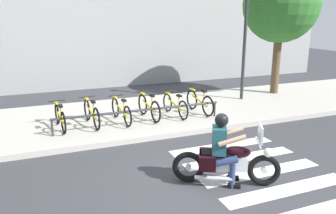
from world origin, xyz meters
name	(u,v)px	position (x,y,z in m)	size (l,w,h in m)	color
ground_plane	(209,183)	(0.00, 0.00, 0.00)	(48.00, 48.00, 0.00)	#38383D
sidewalk	(137,115)	(0.00, 4.83, 0.07)	(24.00, 4.40, 0.15)	#B7B2A8
crosswalk_stripe_0	(320,211)	(1.27, -1.60, 0.00)	(2.80, 0.40, 0.01)	white
crosswalk_stripe_1	(287,190)	(1.27, -0.80, 0.00)	(2.80, 0.40, 0.01)	white
crosswalk_stripe_2	(261,172)	(1.27, 0.00, 0.00)	(2.80, 0.40, 0.01)	white
crosswalk_stripe_3	(240,158)	(1.27, 0.80, 0.00)	(2.80, 0.40, 0.01)	white
crosswalk_stripe_4	(222,146)	(1.27, 1.60, 0.00)	(2.80, 0.40, 0.01)	white
motorcycle	(227,162)	(0.30, -0.14, 0.46)	(1.91, 1.10, 1.23)	black
rider	(223,144)	(0.24, -0.10, 0.83)	(0.77, 0.71, 1.44)	#1E4C59
bicycle_0	(60,117)	(-2.44, 4.13, 0.49)	(0.48, 1.58, 0.74)	black
bicycle_1	(92,113)	(-1.57, 4.13, 0.50)	(0.48, 1.68, 0.78)	black
bicycle_2	(121,111)	(-0.70, 4.13, 0.49)	(0.48, 1.69, 0.74)	black
bicycle_3	(149,107)	(0.17, 4.13, 0.51)	(0.48, 1.64, 0.80)	black
bicycle_4	(175,105)	(1.04, 4.13, 0.48)	(0.48, 1.64, 0.72)	black
bicycle_5	(200,102)	(1.91, 4.13, 0.51)	(0.48, 1.63, 0.79)	black
bike_rack	(141,111)	(-0.27, 3.57, 0.57)	(4.95, 0.07, 0.49)	#333338
street_lamp	(246,27)	(4.27, 5.23, 2.83)	(0.28, 0.28, 4.73)	#2D2D33
tree_near_rack	(281,5)	(6.11, 5.63, 3.61)	(2.93, 2.93, 5.10)	brown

